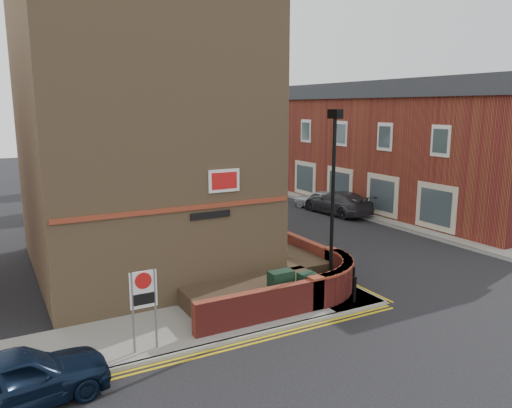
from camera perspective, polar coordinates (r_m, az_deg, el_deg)
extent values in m
plane|color=black|center=(15.76, 6.33, -13.34)|extent=(120.00, 120.00, 0.00)
cube|color=gray|center=(15.46, -8.03, -13.65)|extent=(13.00, 3.00, 0.12)
cube|color=gray|center=(30.26, -8.05, -1.33)|extent=(2.00, 32.00, 0.12)
cube|color=gray|center=(33.26, 11.89, -0.33)|extent=(4.00, 40.00, 0.12)
cube|color=gray|center=(14.20, -5.80, -15.95)|extent=(13.00, 0.15, 0.12)
cube|color=gray|center=(30.61, -6.30, -1.14)|extent=(0.15, 32.00, 0.12)
cube|color=gray|center=(32.02, 9.17, -0.68)|extent=(0.15, 40.00, 0.12)
cube|color=gold|center=(14.02, -5.38, -16.56)|extent=(13.00, 0.28, 0.01)
cube|color=gold|center=(30.72, -5.86, -1.19)|extent=(0.28, 32.00, 0.01)
cube|color=#8F6F4C|center=(20.43, -13.68, 8.30)|extent=(8.00, 10.00, 11.00)
cube|color=maroon|center=(15.93, -8.54, -0.56)|extent=(7.80, 0.06, 0.15)
cube|color=white|center=(16.35, -3.67, 2.68)|extent=(1.10, 0.05, 0.75)
cube|color=black|center=(16.34, -5.21, -1.26)|extent=(1.40, 0.04, 0.22)
cylinder|color=black|center=(16.63, 8.72, -0.78)|extent=(0.12, 0.12, 6.00)
cylinder|color=black|center=(17.34, 8.46, -9.22)|extent=(0.20, 0.20, 0.80)
cube|color=black|center=(16.28, 9.04, 10.13)|extent=(0.25, 0.50, 0.30)
cube|color=black|center=(16.33, 2.86, -9.66)|extent=(0.80, 0.45, 1.20)
cube|color=black|center=(16.53, 5.81, -9.63)|extent=(0.55, 0.40, 1.10)
cylinder|color=black|center=(16.98, 11.21, -9.59)|extent=(0.11, 0.11, 0.90)
cylinder|color=black|center=(17.92, 11.05, -8.46)|extent=(0.11, 0.11, 0.90)
cylinder|color=slate|center=(13.63, -13.88, -12.05)|extent=(0.06, 0.06, 2.20)
cylinder|color=slate|center=(13.78, -11.42, -11.68)|extent=(0.06, 0.06, 2.20)
cube|color=white|center=(13.48, -12.75, -9.51)|extent=(0.72, 0.04, 1.00)
cylinder|color=red|center=(13.37, -12.76, -8.55)|extent=(0.44, 0.02, 0.44)
cube|color=maroon|center=(36.79, 9.84, 6.23)|extent=(5.00, 30.00, 7.00)
cube|color=#2A2C31|center=(36.69, 10.05, 12.47)|extent=(5.40, 30.40, 1.00)
cube|color=beige|center=(54.77, -4.05, 7.90)|extent=(5.00, 12.00, 7.00)
cube|color=#2A2C31|center=(54.70, -4.11, 12.09)|extent=(5.40, 12.40, 1.00)
cylinder|color=#382B1E|center=(28.00, -6.72, 2.57)|extent=(0.24, 0.24, 4.55)
sphere|color=#284E1A|center=(27.74, -6.84, 7.88)|extent=(3.64, 3.64, 3.64)
sphere|color=#284E1A|center=(27.67, -5.80, 6.14)|extent=(2.60, 2.60, 2.60)
sphere|color=#284E1A|center=(28.03, -7.70, 6.96)|extent=(2.86, 2.86, 2.86)
cylinder|color=#382B1E|center=(35.46, -11.61, 4.59)|extent=(0.24, 0.24, 5.04)
sphere|color=#284E1A|center=(35.26, -11.80, 9.25)|extent=(4.03, 4.03, 4.03)
sphere|color=#284E1A|center=(35.13, -10.96, 7.74)|extent=(2.88, 2.88, 2.88)
sphere|color=#284E1A|center=(35.57, -12.42, 8.42)|extent=(3.17, 3.17, 3.17)
cylinder|color=#382B1E|center=(43.15, -14.78, 5.39)|extent=(0.24, 0.24, 4.76)
sphere|color=#284E1A|center=(42.98, -14.95, 8.99)|extent=(3.81, 3.81, 3.81)
sphere|color=#284E1A|center=(42.82, -14.27, 7.84)|extent=(2.72, 2.72, 2.72)
sphere|color=#284E1A|center=(43.31, -15.44, 8.35)|extent=(2.99, 2.99, 2.99)
cylinder|color=black|center=(38.53, -12.32, 3.69)|extent=(0.10, 0.10, 3.20)
imported|color=black|center=(38.33, -12.45, 6.80)|extent=(0.20, 0.16, 1.00)
imported|color=black|center=(12.62, -25.74, -17.58)|extent=(4.14, 2.11, 1.35)
imported|color=#919497|center=(26.28, -0.91, -1.83)|extent=(1.69, 3.95, 1.27)
imported|color=maroon|center=(34.95, -5.85, 1.40)|extent=(2.55, 4.91, 1.32)
imported|color=#2E2E33|center=(31.01, 9.32, 0.16)|extent=(2.37, 5.04, 1.42)
imported|color=silver|center=(32.40, 7.42, 0.52)|extent=(2.54, 3.91, 1.24)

